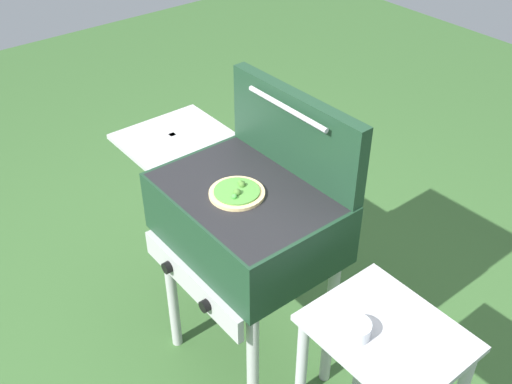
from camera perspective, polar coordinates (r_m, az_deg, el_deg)
ground_plane at (r=2.71m, az=-0.69°, el=-15.45°), size 8.00×8.00×0.00m
grill at (r=2.17m, az=-1.15°, el=-2.76°), size 0.96×0.53×0.90m
grill_lid_open at (r=2.11m, az=3.72°, el=5.65°), size 0.63×0.08×0.30m
pizza_veggie at (r=2.05m, az=-1.80°, el=-0.04°), size 0.19×0.19×0.04m
prep_table at (r=1.99m, az=11.52°, el=-16.92°), size 0.44×0.36×0.77m
topping_bowl_near at (r=1.78m, az=9.34°, el=-12.68°), size 0.09×0.09×0.04m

